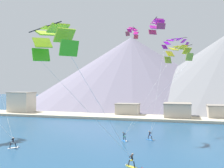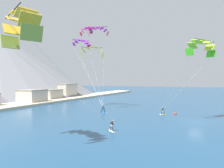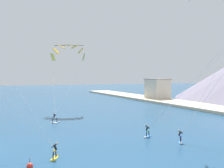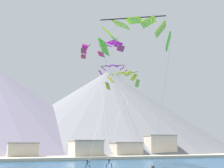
# 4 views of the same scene
# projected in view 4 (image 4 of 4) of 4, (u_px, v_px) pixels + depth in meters

# --- Properties ---
(kitesurfer_near_lead) EXTENTS (1.64, 1.35, 1.67)m
(kitesurfer_near_lead) POSITION_uv_depth(u_px,v_px,m) (110.00, 165.00, 48.92)
(kitesurfer_near_lead) COLOR #337FDB
(kitesurfer_near_lead) RESTS_ON ground
(kitesurfer_mid_center) EXTENTS (1.31, 1.66, 1.66)m
(kitesurfer_mid_center) POSITION_uv_depth(u_px,v_px,m) (89.00, 167.00, 45.50)
(kitesurfer_mid_center) COLOR #337FDB
(kitesurfer_mid_center) RESTS_ON ground
(parafoil_kite_near_lead) EXTENTS (6.83, 10.70, 17.98)m
(parafoil_kite_near_lead) POSITION_uv_depth(u_px,v_px,m) (113.00, 69.00, 61.81)
(parafoil_kite_near_lead) COLOR #9B1999
(parafoil_kite_mid_center) EXTENTS (11.52, 10.66, 15.80)m
(parafoil_kite_mid_center) POSITION_uv_depth(u_px,v_px,m) (122.00, 78.00, 58.68)
(parafoil_kite_mid_center) COLOR #99B638
(parafoil_kite_far_left) EXTENTS (8.88, 10.40, 13.77)m
(parafoil_kite_far_left) POSITION_uv_depth(u_px,v_px,m) (135.00, 32.00, 28.03)
(parafoil_kite_far_left) COLOR #44C421
(parafoil_kite_distant_high_outer) EXTENTS (3.51, 5.75, 2.15)m
(parafoil_kite_distant_high_outer) POSITION_uv_depth(u_px,v_px,m) (111.00, 47.00, 54.84)
(parafoil_kite_distant_high_outer) COLOR #BF3A66
(parafoil_kite_distant_low_drift) EXTENTS (1.97, 4.01, 1.87)m
(parafoil_kite_distant_low_drift) POSITION_uv_depth(u_px,v_px,m) (85.00, 50.00, 53.72)
(parafoil_kite_distant_low_drift) COLOR #AC3D4A
(shoreline_strip) EXTENTS (180.00, 10.00, 0.70)m
(shoreline_strip) POSITION_uv_depth(u_px,v_px,m) (42.00, 159.00, 71.39)
(shoreline_strip) COLOR beige
(shoreline_strip) RESTS_ON ground
(shore_building_harbour_front) EXTENTS (7.23, 4.68, 3.99)m
(shore_building_harbour_front) POSITION_uv_depth(u_px,v_px,m) (23.00, 151.00, 73.68)
(shore_building_harbour_front) COLOR #B7AD9E
(shore_building_harbour_front) RESTS_ON ground
(shore_building_promenade_mid) EXTENTS (7.44, 7.01, 4.59)m
(shore_building_promenade_mid) POSITION_uv_depth(u_px,v_px,m) (86.00, 149.00, 76.45)
(shore_building_promenade_mid) COLOR beige
(shore_building_promenade_mid) RESTS_ON ground
(shore_building_quay_west) EXTENTS (7.70, 5.81, 4.10)m
(shore_building_quay_west) POSITION_uv_depth(u_px,v_px,m) (126.00, 150.00, 82.55)
(shore_building_quay_west) COLOR #B7AD9E
(shore_building_quay_west) RESTS_ON ground
(shore_building_old_town) EXTENTS (8.42, 4.53, 6.06)m
(shore_building_old_town) POSITION_uv_depth(u_px,v_px,m) (160.00, 146.00, 86.36)
(shore_building_old_town) COLOR beige
(shore_building_old_town) RESTS_ON ground
(mountain_peak_west_ridge) EXTENTS (103.84, 103.84, 34.29)m
(mountain_peak_west_ridge) POSITION_uv_depth(u_px,v_px,m) (107.00, 111.00, 133.13)
(mountain_peak_west_ridge) COLOR slate
(mountain_peak_west_ridge) RESTS_ON ground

